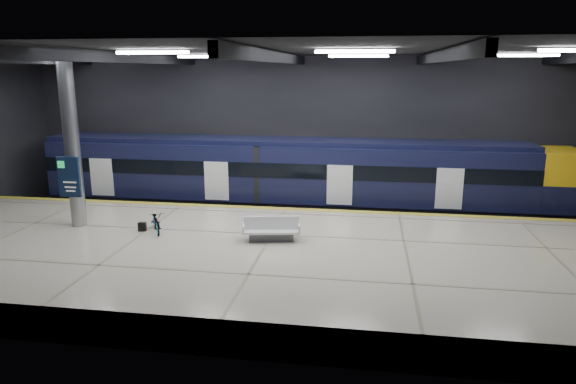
# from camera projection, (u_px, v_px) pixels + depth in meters

# --- Properties ---
(ground) EXTENTS (30.00, 30.00, 0.00)m
(ground) POSITION_uv_depth(u_px,v_px,m) (277.00, 252.00, 21.03)
(ground) COLOR black
(ground) RESTS_ON ground
(room_shell) EXTENTS (30.10, 16.10, 8.05)m
(room_shell) POSITION_uv_depth(u_px,v_px,m) (276.00, 112.00, 19.69)
(room_shell) COLOR black
(room_shell) RESTS_ON ground
(platform) EXTENTS (30.00, 11.00, 1.10)m
(platform) POSITION_uv_depth(u_px,v_px,m) (264.00, 262.00, 18.49)
(platform) COLOR beige
(platform) RESTS_ON ground
(safety_strip) EXTENTS (30.00, 0.40, 0.01)m
(safety_strip) POSITION_uv_depth(u_px,v_px,m) (287.00, 209.00, 23.41)
(safety_strip) COLOR gold
(safety_strip) RESTS_ON platform
(rails) EXTENTS (30.00, 1.52, 0.16)m
(rails) POSITION_uv_depth(u_px,v_px,m) (295.00, 214.00, 26.29)
(rails) COLOR gray
(rails) RESTS_ON ground
(train) EXTENTS (29.40, 2.84, 3.79)m
(train) POSITION_uv_depth(u_px,v_px,m) (317.00, 177.00, 25.66)
(train) COLOR black
(train) RESTS_ON ground
(bench) EXTENTS (2.23, 1.24, 0.93)m
(bench) POSITION_uv_depth(u_px,v_px,m) (271.00, 232.00, 19.06)
(bench) COLOR #595B60
(bench) RESTS_ON platform
(bicycle) EXTENTS (1.33, 1.73, 0.87)m
(bicycle) POSITION_uv_depth(u_px,v_px,m) (156.00, 221.00, 20.02)
(bicycle) COLOR #99999E
(bicycle) RESTS_ON platform
(pannier_bag) EXTENTS (0.32, 0.21, 0.35)m
(pannier_bag) POSITION_uv_depth(u_px,v_px,m) (142.00, 227.00, 20.17)
(pannier_bag) COLOR black
(pannier_bag) RESTS_ON platform
(info_column) EXTENTS (0.90, 0.78, 6.90)m
(info_column) POSITION_uv_depth(u_px,v_px,m) (72.00, 144.00, 20.18)
(info_column) COLOR #9EA0A5
(info_column) RESTS_ON platform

